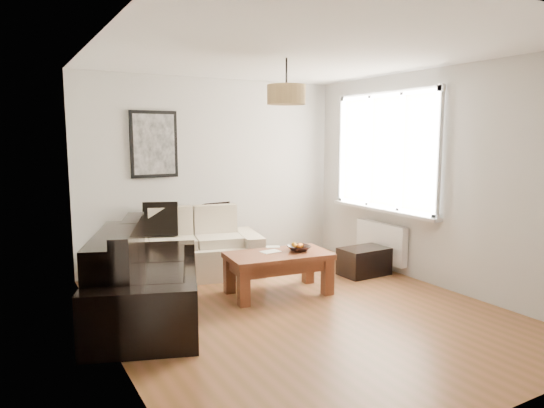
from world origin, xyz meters
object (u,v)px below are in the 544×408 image
sofa_leather (147,275)px  ottoman (364,261)px  coffee_table (278,273)px  loveseat_cream (195,244)px

sofa_leather → ottoman: (2.88, 0.09, -0.25)m
ottoman → coffee_table: bearing=-175.3°
loveseat_cream → coffee_table: (0.56, -1.19, -0.17)m
coffee_table → sofa_leather: bearing=179.3°
loveseat_cream → coffee_table: bearing=-52.1°
loveseat_cream → ottoman: 2.22m
coffee_table → ottoman: coffee_table is taller
loveseat_cream → ottoman: loveseat_cream is taller
loveseat_cream → ottoman: size_ratio=2.65×
sofa_leather → coffee_table: 1.52m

